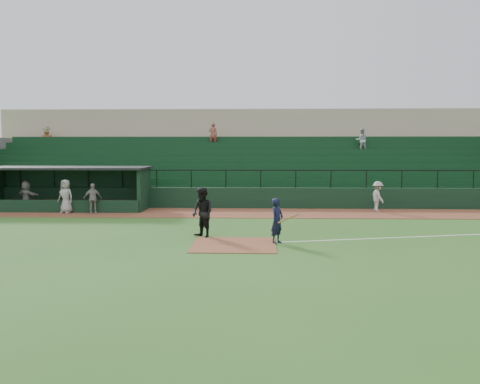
{
  "coord_description": "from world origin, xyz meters",
  "views": [
    {
      "loc": [
        0.89,
        -19.35,
        3.53
      ],
      "look_at": [
        0.0,
        5.0,
        1.4
      ],
      "focal_mm": 38.71,
      "sensor_mm": 36.0,
      "label": 1
    }
  ],
  "objects": [
    {
      "name": "dugout_player_a",
      "position": [
        -7.86,
        7.41,
        0.83
      ],
      "size": [
        1.01,
        0.77,
        1.59
      ],
      "primitive_type": "imported",
      "rotation": [
        0.0,
        0.0,
        0.47
      ],
      "color": "gray",
      "rests_on": "warning_track"
    },
    {
      "name": "batter_at_plate",
      "position": [
        1.57,
        -0.58,
        0.83
      ],
      "size": [
        1.13,
        0.73,
        1.67
      ],
      "color": "black",
      "rests_on": "ground"
    },
    {
      "name": "dugout_player_b",
      "position": [
        -9.35,
        7.56,
        0.92
      ],
      "size": [
        1.0,
        0.8,
        1.78
      ],
      "primitive_type": "imported",
      "rotation": [
        0.0,
        0.0,
        -0.3
      ],
      "color": "#9F9B95",
      "rests_on": "warning_track"
    },
    {
      "name": "runner",
      "position": [
        7.32,
        8.68,
        0.85
      ],
      "size": [
        0.84,
        1.18,
        1.65
      ],
      "primitive_type": "imported",
      "rotation": [
        0.0,
        0.0,
        1.8
      ],
      "color": "#A7A19C",
      "rests_on": "warning_track"
    },
    {
      "name": "warning_track",
      "position": [
        0.0,
        8.0,
        0.01
      ],
      "size": [
        40.0,
        4.0,
        0.03
      ],
      "primitive_type": "cube",
      "color": "brown",
      "rests_on": "ground"
    },
    {
      "name": "foul_line",
      "position": [
        8.0,
        1.2,
        0.01
      ],
      "size": [
        17.49,
        4.44,
        0.01
      ],
      "primitive_type": "cube",
      "rotation": [
        0.0,
        0.0,
        0.24
      ],
      "color": "white",
      "rests_on": "ground"
    },
    {
      "name": "dugout_player_c",
      "position": [
        -11.88,
        8.48,
        0.86
      ],
      "size": [
        1.57,
        1.21,
        1.66
      ],
      "primitive_type": "imported",
      "rotation": [
        0.0,
        0.0,
        2.6
      ],
      "color": "gray",
      "rests_on": "warning_track"
    },
    {
      "name": "ground",
      "position": [
        0.0,
        0.0,
        0.0
      ],
      "size": [
        90.0,
        90.0,
        0.0
      ],
      "primitive_type": "plane",
      "color": "#2D5C1E",
      "rests_on": "ground"
    },
    {
      "name": "dugout",
      "position": [
        -9.75,
        9.56,
        1.33
      ],
      "size": [
        8.9,
        3.2,
        2.42
      ],
      "color": "black",
      "rests_on": "ground"
    },
    {
      "name": "stadium_structure",
      "position": [
        -0.0,
        16.46,
        2.3
      ],
      "size": [
        38.0,
        13.08,
        6.4
      ],
      "color": "black",
      "rests_on": "ground"
    },
    {
      "name": "home_plate_dirt",
      "position": [
        0.0,
        -1.0,
        0.01
      ],
      "size": [
        3.0,
        3.0,
        0.03
      ],
      "primitive_type": "cube",
      "color": "brown",
      "rests_on": "ground"
    },
    {
      "name": "umpire",
      "position": [
        -1.3,
        0.55,
        0.98
      ],
      "size": [
        1.2,
        1.2,
        1.96
      ],
      "primitive_type": "imported",
      "rotation": [
        0.0,
        0.0,
        -0.79
      ],
      "color": "black",
      "rests_on": "ground"
    }
  ]
}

